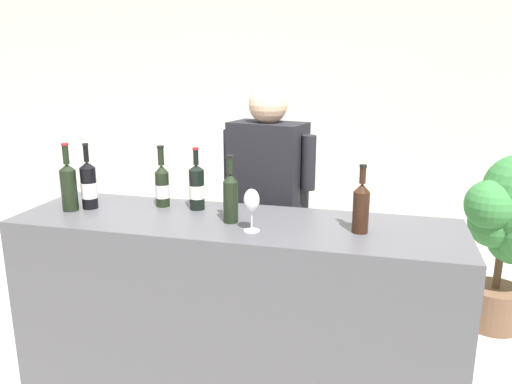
{
  "coord_description": "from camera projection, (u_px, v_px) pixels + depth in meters",
  "views": [
    {
      "loc": [
        0.68,
        -2.2,
        1.76
      ],
      "look_at": [
        0.11,
        0.0,
        1.17
      ],
      "focal_mm": 35.11,
      "sensor_mm": 36.0,
      "label": 1
    }
  ],
  "objects": [
    {
      "name": "wine_bottle_1",
      "position": [
        89.0,
        185.0,
        2.59
      ],
      "size": [
        0.08,
        0.08,
        0.34
      ],
      "color": "black",
      "rests_on": "counter"
    },
    {
      "name": "wine_glass",
      "position": [
        252.0,
        202.0,
        2.23
      ],
      "size": [
        0.07,
        0.07,
        0.2
      ],
      "color": "silver",
      "rests_on": "counter"
    },
    {
      "name": "person_server",
      "position": [
        267.0,
        227.0,
        2.99
      ],
      "size": [
        0.57,
        0.33,
        1.64
      ],
      "color": "black",
      "rests_on": "ground_plane"
    },
    {
      "name": "wine_bottle_3",
      "position": [
        162.0,
        185.0,
        2.63
      ],
      "size": [
        0.07,
        0.07,
        0.32
      ],
      "color": "black",
      "rests_on": "counter"
    },
    {
      "name": "wine_bottle_5",
      "position": [
        197.0,
        187.0,
        2.58
      ],
      "size": [
        0.08,
        0.08,
        0.32
      ],
      "color": "black",
      "rests_on": "counter"
    },
    {
      "name": "wall_back",
      "position": [
        312.0,
        101.0,
        4.76
      ],
      "size": [
        8.0,
        0.1,
        2.8
      ],
      "primitive_type": "cube",
      "color": "beige",
      "rests_on": "ground_plane"
    },
    {
      "name": "potted_shrub",
      "position": [
        512.0,
        224.0,
        3.22
      ],
      "size": [
        0.58,
        0.48,
        1.2
      ],
      "color": "brown",
      "rests_on": "ground_plane"
    },
    {
      "name": "wine_bottle_0",
      "position": [
        69.0,
        185.0,
        2.55
      ],
      "size": [
        0.08,
        0.08,
        0.35
      ],
      "color": "black",
      "rests_on": "counter"
    },
    {
      "name": "wine_bottle_4",
      "position": [
        361.0,
        206.0,
        2.22
      ],
      "size": [
        0.07,
        0.07,
        0.31
      ],
      "color": "black",
      "rests_on": "counter"
    },
    {
      "name": "counter",
      "position": [
        235.0,
        316.0,
        2.54
      ],
      "size": [
        2.17,
        0.6,
        1.02
      ],
      "primitive_type": "cube",
      "color": "#4C4C51",
      "rests_on": "ground_plane"
    },
    {
      "name": "wine_bottle_2",
      "position": [
        231.0,
        196.0,
        2.36
      ],
      "size": [
        0.07,
        0.07,
        0.32
      ],
      "color": "black",
      "rests_on": "counter"
    }
  ]
}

